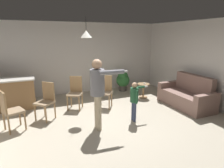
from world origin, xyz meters
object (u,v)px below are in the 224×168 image
Objects in this scene: spare_remote_on_table at (144,83)px; couch_floral at (187,96)px; person_child at (135,97)px; potted_plant_corner at (123,80)px; dining_chair_centre_back at (46,99)px; dining_chair_near_wall at (75,91)px; side_table_by_couch at (143,89)px; person_adult at (98,87)px; dining_chair_spare at (10,109)px; dining_chair_by_counter at (105,90)px; kitchen_counter at (14,94)px.

couch_floral is at bearing -57.42° from spare_remote_on_table.
potted_plant_corner is at bearing 162.26° from person_child.
dining_chair_near_wall is at bearing -107.47° from dining_chair_centre_back.
person_adult is at bearing -144.69° from side_table_by_couch.
person_adult is at bearing 49.06° from dining_chair_spare.
person_adult is at bearing 97.18° from dining_chair_by_counter.
kitchen_counter is 1.26× the size of dining_chair_by_counter.
dining_chair_near_wall is 1.94m from dining_chair_spare.
person_child is (-2.10, -0.30, 0.32)m from couch_floral.
dining_chair_by_counter is 1.00× the size of dining_chair_centre_back.
dining_chair_centre_back is (-4.21, 0.77, 0.21)m from couch_floral.
couch_floral is at bearing 100.85° from person_child.
dining_chair_spare is 4.35m from spare_remote_on_table.
spare_remote_on_table reaches higher than side_table_by_couch.
kitchen_counter reaches higher than potted_plant_corner.
dining_chair_by_counter is at bearing 156.90° from person_adult.
side_table_by_couch is (-0.81, 1.29, -0.00)m from couch_floral.
person_child is 2.37m from dining_chair_centre_back.
dining_chair_spare reaches higher than potted_plant_corner.
dining_chair_near_wall reaches higher than spare_remote_on_table.
kitchen_counter is at bearing 15.24° from dining_chair_by_counter.
spare_remote_on_table is (2.52, 0.03, -0.01)m from dining_chair_near_wall.
person_child is at bearing 56.30° from dining_chair_spare.
person_child is (2.96, -2.23, 0.18)m from kitchen_counter.
person_adult is 1.70× the size of dining_chair_by_counter.
person_adult is 1.70× the size of dining_chair_centre_back.
couch_floral is 1.81× the size of dining_chair_centre_back.
kitchen_counter is 3.71m from person_child.
kitchen_counter is 2.42× the size of side_table_by_couch.
dining_chair_near_wall is 1.00× the size of dining_chair_centre_back.
dining_chair_centre_back is at bearing -152.57° from potted_plant_corner.
potted_plant_corner is (-0.29, 1.09, 0.13)m from side_table_by_couch.
side_table_by_couch is at bearing 143.65° from person_child.
kitchen_counter is at bearing -124.24° from person_child.
kitchen_counter is 1.44m from dining_chair_centre_back.
side_table_by_couch is at bearing -149.39° from dining_chair_near_wall.
dining_chair_by_counter is (-2.42, 0.98, 0.21)m from couch_floral.
kitchen_counter reaches higher than spare_remote_on_table.
couch_floral reaches higher than spare_remote_on_table.
person_child is at bearing 98.53° from couch_floral.
person_child is (-1.29, -1.59, 0.33)m from side_table_by_couch.
person_adult reaches higher than dining_chair_centre_back.
potted_plant_corner reaches higher than side_table_by_couch.
dining_chair_spare is (-4.25, -0.93, 0.22)m from side_table_by_couch.
kitchen_counter is 3.05m from person_adult.
dining_chair_by_counter is at bearing -19.74° from kitchen_counter.
person_adult is (-2.30, -1.63, 0.73)m from side_table_by_couch.
spare_remote_on_table is at bearing -126.26° from dining_chair_centre_back.
dining_chair_by_counter is 1.93m from potted_plant_corner.
couch_floral is 1.81× the size of dining_chair_spare.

